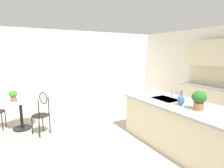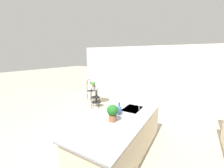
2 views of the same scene
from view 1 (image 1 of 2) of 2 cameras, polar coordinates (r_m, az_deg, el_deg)
The scene contains 10 objects.
ground_plane at distance 3.82m, azimuth 8.76°, elevation -20.45°, with size 40.00×40.00×0.00m, color #B2A893.
wall_left_window at distance 7.17m, azimuth -12.49°, elevation 5.02°, with size 0.12×7.80×2.70m, color silver.
kitchen_island at distance 3.98m, azimuth 21.61°, elevation -12.35°, with size 2.80×1.06×0.92m.
back_counter_run at distance 6.23m, azimuth 30.44°, elevation -4.81°, with size 2.44×0.64×1.52m.
bistro_table at distance 5.20m, azimuth -26.23°, elevation -7.69°, with size 0.80×0.80×0.74m.
chair_near_window at distance 4.61m, azimuth -20.85°, elevation -7.85°, with size 0.52×0.51×1.04m.
sink_faucet at distance 4.29m, azimuth 17.95°, elevation -2.64°, with size 0.02×0.02×0.22m, color #B2B5BA.
potted_plant_on_table at distance 5.06m, azimuth -28.15°, elevation -3.04°, with size 0.19×0.19×0.27m.
potted_plant_counter_near at distance 3.56m, azimuth 25.24°, elevation -4.22°, with size 0.24×0.24×0.34m.
vase_on_counter at distance 3.76m, azimuth 20.48°, elevation -4.53°, with size 0.13×0.13×0.29m.
Camera 1 is at (2.57, -2.08, 1.92)m, focal length 29.67 mm.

